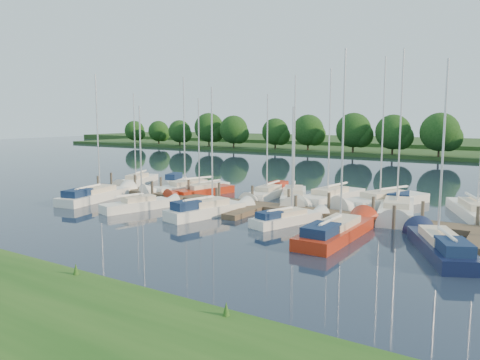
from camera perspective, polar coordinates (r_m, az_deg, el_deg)
The scene contains 22 objects.
ground at distance 31.53m, azimuth -4.54°, elevation -5.91°, with size 260.00×260.00×0.00m, color #1B2537.
dock at distance 37.44m, azimuth 2.21°, elevation -3.39°, with size 40.00×6.00×0.40m.
mooring_pilings at distance 38.32m, azimuth 3.06°, elevation -2.53°, with size 38.24×2.84×2.00m.
far_shore at distance 101.39m, azimuth 21.90°, elevation 3.17°, with size 180.00×30.00×0.60m, color #214018.
distant_hill at distance 125.98m, azimuth 24.03°, elevation 4.03°, with size 220.00×40.00×1.40m, color #2F4E22.
treeline at distance 88.06m, azimuth 23.63°, elevation 4.96°, with size 145.97×9.30×8.32m.
sailboat_n_0 at distance 52.93m, azimuth -12.45°, elevation -0.20°, with size 4.15×8.00×10.30m.
motorboat at distance 51.91m, azimuth -8.12°, elevation -0.19°, with size 2.57×4.90×1.51m.
sailboat_n_2 at distance 46.54m, azimuth -6.43°, elevation -1.14°, with size 4.86×9.04×11.60m.
sailboat_n_3 at distance 44.55m, azimuth -4.71°, elevation -1.52°, with size 3.22×7.42×9.50m.
sailboat_n_4 at distance 43.45m, azimuth 3.54°, elevation -1.67°, with size 2.10×7.67×9.84m.
sailboat_n_5 at distance 41.60m, azimuth 6.56°, elevation -2.20°, with size 5.12×8.69×11.38m.
sailboat_n_6 at distance 41.88m, azimuth 10.84°, elevation -2.22°, with size 3.55×9.45×11.91m.
sailboat_n_7 at distance 40.94m, azimuth 16.92°, elevation -2.65°, with size 5.72×9.79×12.68m.
sailboat_n_8 at distance 38.10m, azimuth 18.57°, elevation -3.42°, with size 4.16×10.32×12.85m.
sailboat_n_9 at distance 38.68m, azimuth 26.80°, elevation -3.74°, with size 4.93×9.19×11.88m.
sailboat_s_0 at distance 43.81m, azimuth -17.06°, elevation -1.92°, with size 3.49×9.16×11.56m.
sailboat_s_1 at distance 38.50m, azimuth -12.19°, elevation -3.13°, with size 3.14×6.64×8.67m.
sailboat_s_2 at distance 35.33m, azimuth -3.95°, elevation -3.84°, with size 3.42×7.75×10.07m.
sailboat_s_3 at distance 32.94m, azimuth 5.86°, elevation -4.78°, with size 3.30×6.54×8.44m.
sailboat_s_4 at distance 29.68m, azimuth 11.80°, elevation -6.27°, with size 2.35×9.35×11.89m.
sailboat_s_5 at distance 27.96m, azimuth 23.19°, elevation -7.60°, with size 4.98×8.29×10.93m.
Camera 1 is at (18.48, -24.44, 7.44)m, focal length 35.00 mm.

